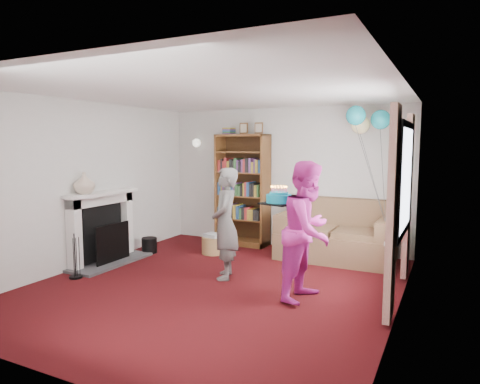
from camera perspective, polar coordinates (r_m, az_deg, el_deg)
The scene contains 16 objects.
ground at distance 5.77m, azimuth -3.35°, elevation -12.37°, with size 5.00×5.00×0.00m, color #32070A.
wall_back at distance 7.76m, azimuth 5.84°, elevation 1.89°, with size 4.50×0.02×2.50m, color silver.
wall_left at distance 6.90m, azimuth -19.93°, elevation 0.99°, with size 0.02×5.00×2.50m, color silver.
wall_right at distance 4.79m, azimuth 20.70°, elevation -1.25°, with size 0.02×5.00×2.50m, color silver.
ceiling at distance 5.50m, azimuth -3.52°, elevation 13.18°, with size 4.50×5.00×0.01m, color white.
fireplace at distance 7.01m, azimuth -17.60°, elevation -4.94°, with size 0.55×1.80×1.12m.
window_bay at distance 5.40m, azimuth 20.76°, elevation -0.95°, with size 0.14×2.02×2.20m.
wall_sconce at distance 8.39m, azimuth -5.80°, elevation 6.54°, with size 0.16×0.23×0.16m.
bookcase at distance 7.88m, azimuth 0.43°, elevation 0.11°, with size 0.96×0.42×2.24m.
sofa at distance 7.16m, azimuth 12.75°, elevation -5.85°, with size 1.81×0.96×0.96m.
wicker_basket at distance 7.33m, azimuth -3.62°, elevation -7.01°, with size 0.38×0.38×0.35m.
person_striped at distance 5.91m, azimuth -1.98°, elevation -4.20°, with size 0.56×0.37×1.54m, color black.
person_magenta at distance 5.16m, azimuth 9.09°, elevation -5.12°, with size 0.81×0.63×1.66m, color #C92895.
birthday_cake at distance 5.25m, azimuth 5.20°, elevation -0.89°, with size 0.37×0.37×0.22m.
balloons at distance 6.86m, azimuth 16.40°, elevation 9.19°, with size 0.64×0.67×1.74m.
mantel_vase at distance 6.69m, azimuth -20.05°, elevation 1.12°, with size 0.30×0.30×0.32m, color beige.
Camera 1 is at (2.72, -4.73, 1.85)m, focal length 32.00 mm.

